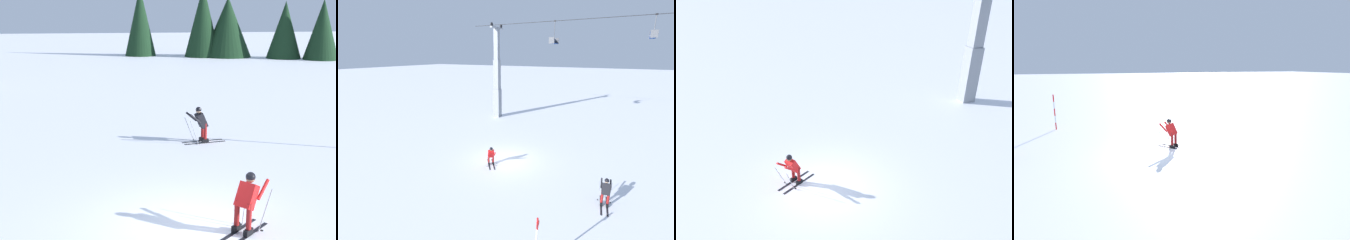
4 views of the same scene
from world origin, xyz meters
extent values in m
plane|color=white|center=(0.00, 0.00, 0.00)|extent=(260.00, 260.00, 0.00)
cube|color=black|center=(-0.43, -1.07, 0.01)|extent=(1.13, 1.41, 0.01)
cube|color=black|center=(-0.43, -1.07, 0.09)|extent=(0.26, 0.29, 0.16)
cylinder|color=maroon|center=(-0.43, -1.07, 0.50)|extent=(0.13, 0.13, 0.66)
cube|color=black|center=(-0.69, -1.27, 0.01)|extent=(1.13, 1.41, 0.01)
cube|color=black|center=(-0.69, -1.27, 0.09)|extent=(0.26, 0.29, 0.16)
cylinder|color=maroon|center=(-0.69, -1.27, 0.50)|extent=(0.13, 0.13, 0.66)
cube|color=red|center=(-0.47, -1.28, 0.92)|extent=(0.65, 0.66, 0.66)
sphere|color=#997051|center=(-0.39, -1.39, 1.32)|extent=(0.22, 0.22, 0.22)
sphere|color=black|center=(-0.39, -1.39, 1.35)|extent=(0.24, 0.24, 0.24)
cylinder|color=red|center=(-0.07, -1.42, 1.03)|extent=(0.37, 0.44, 0.43)
cylinder|color=gray|center=(-0.01, -1.42, 0.44)|extent=(0.39, 0.31, 1.13)
cylinder|color=black|center=(-0.09, -1.26, 0.05)|extent=(0.07, 0.07, 0.01)
cylinder|color=red|center=(-0.44, -1.70, 1.03)|extent=(0.37, 0.44, 0.43)
cylinder|color=gray|center=(-0.45, -1.76, 0.44)|extent=(0.21, 0.45, 1.13)
cylinder|color=black|center=(-0.59, -1.65, 0.05)|extent=(0.07, 0.07, 0.01)
cube|color=gray|center=(-6.81, 10.67, 1.79)|extent=(0.83, 0.83, 3.57)
cube|color=gray|center=(-6.81, 10.67, 5.36)|extent=(0.69, 0.69, 3.57)
camera|label=1|loc=(-9.78, 2.42, 5.06)|focal=47.66mm
camera|label=2|loc=(7.47, -14.03, 7.83)|focal=24.16mm
camera|label=3|loc=(10.49, -1.80, 8.21)|focal=34.39mm
camera|label=4|loc=(3.85, 11.31, 4.17)|focal=28.59mm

